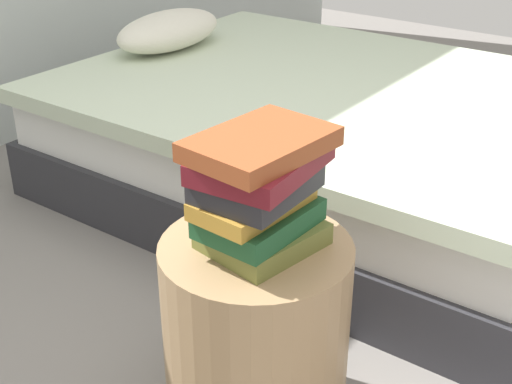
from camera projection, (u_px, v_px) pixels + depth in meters
The scene contains 8 objects.
bed at pixel (323, 138), 2.75m from camera, with size 1.55×2.01×0.62m.
side_table at pixel (256, 335), 1.65m from camera, with size 0.44×0.44×0.49m, color tan.
book_olive at pixel (263, 236), 1.53m from camera, with size 0.24×0.20×0.05m, color olive.
book_forest at pixel (259, 218), 1.50m from camera, with size 0.25×0.18×0.05m, color #1E512D.
book_ochre at pixel (251, 200), 1.48m from camera, with size 0.26×0.15×0.04m, color #B7842D.
book_charcoal at pixel (257, 184), 1.45m from camera, with size 0.24×0.19×0.05m, color #28282D.
book_maroon at pixel (261, 162), 1.44m from camera, with size 0.28×0.20×0.04m, color maroon.
book_rust at pixel (260, 144), 1.42m from camera, with size 0.30×0.20×0.04m, color #994723.
Camera 1 is at (-1.06, -0.78, 1.30)m, focal length 49.24 mm.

